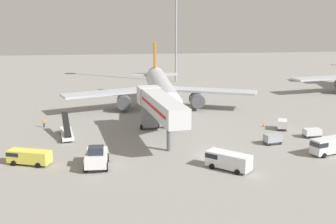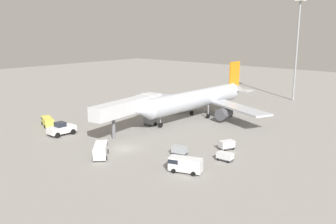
{
  "view_description": "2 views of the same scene",
  "coord_description": "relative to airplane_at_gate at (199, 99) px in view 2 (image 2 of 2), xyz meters",
  "views": [
    {
      "loc": [
        -13.58,
        -53.42,
        18.66
      ],
      "look_at": [
        -4.14,
        19.3,
        1.77
      ],
      "focal_mm": 45.77,
      "sensor_mm": 36.0,
      "label": 1
    },
    {
      "loc": [
        46.28,
        -41.05,
        20.58
      ],
      "look_at": [
        -3.58,
        16.11,
        3.44
      ],
      "focal_mm": 38.95,
      "sensor_mm": 36.0,
      "label": 2
    }
  ],
  "objects": [
    {
      "name": "service_van_mid_right",
      "position": [
        4.46,
        -33.33,
        -3.21
      ],
      "size": [
        5.42,
        5.27,
        2.1
      ],
      "color": "white",
      "rests_on": "ground"
    },
    {
      "name": "baggage_cart_rear_left",
      "position": [
        13.8,
        -24.06,
        -3.59
      ],
      "size": [
        2.74,
        1.93,
        1.49
      ],
      "color": "#38383D",
      "rests_on": "ground"
    },
    {
      "name": "pushback_tug",
      "position": [
        -11.49,
        -30.44,
        -3.15
      ],
      "size": [
        3.0,
        5.42,
        2.69
      ],
      "color": "white",
      "rests_on": "ground"
    },
    {
      "name": "baggage_cart_outer_left",
      "position": [
        18.3,
        -16.47,
        -3.53
      ],
      "size": [
        2.33,
        2.99,
        1.59
      ],
      "color": "#38383D",
      "rests_on": "ground"
    },
    {
      "name": "service_van_rear_right",
      "position": [
        19.29,
        -29.62,
        -3.11
      ],
      "size": [
        5.23,
        3.36,
        2.28
      ],
      "color": "silver",
      "rests_on": "ground"
    },
    {
      "name": "ground_crew_worker_foreground",
      "position": [
        -20.88,
        -9.98,
        -3.56
      ],
      "size": [
        0.39,
        0.39,
        1.6
      ],
      "color": "#1E2333",
      "rests_on": "ground"
    },
    {
      "name": "apron_light_mast",
      "position": [
        8.38,
        36.29,
        15.68
      ],
      "size": [
        2.4,
        2.4,
        29.61
      ],
      "color": "#93969B",
      "rests_on": "ground"
    },
    {
      "name": "safety_cone_alpha",
      "position": [
        15.95,
        -14.31,
        -4.11
      ],
      "size": [
        0.4,
        0.4,
        0.62
      ],
      "color": "black",
      "rests_on": "ground"
    },
    {
      "name": "service_van_outer_right",
      "position": [
        -20.09,
        -28.42,
        -3.33
      ],
      "size": [
        5.75,
        3.63,
        1.85
      ],
      "color": "#E5DB4C",
      "rests_on": "ground"
    },
    {
      "name": "jet_bridge",
      "position": [
        -2.45,
        -19.67,
        0.84
      ],
      "size": [
        5.85,
        19.46,
        7.03
      ],
      "color": "silver",
      "rests_on": "ground"
    },
    {
      "name": "baggage_cart_mid_left",
      "position": [
        21.14,
        -21.46,
        -3.66
      ],
      "size": [
        2.64,
        1.59,
        1.34
      ],
      "color": "#38383D",
      "rests_on": "ground"
    },
    {
      "name": "belt_loader_truck",
      "position": [
        -16.49,
        -16.55,
        -3.64
      ],
      "size": [
        2.86,
        7.12,
        3.27
      ],
      "color": "white",
      "rests_on": "ground"
    },
    {
      "name": "airplane_at_gate",
      "position": [
        0.0,
        0.0,
        0.0
      ],
      "size": [
        38.74,
        39.86,
        12.39
      ],
      "color": "#B7BCC6",
      "rests_on": "ground"
    },
    {
      "name": "ground_plane",
      "position": [
        4.42,
        -28.26,
        -4.41
      ],
      "size": [
        300.0,
        300.0,
        0.0
      ],
      "primitive_type": "plane",
      "color": "gray"
    }
  ]
}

